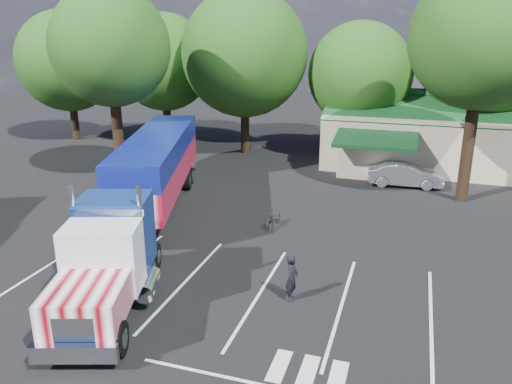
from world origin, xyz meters
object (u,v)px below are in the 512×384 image
(bicycle, at_px, (274,218))
(silver_sedan, at_px, (405,174))
(semi_truck, at_px, (148,180))
(woman, at_px, (292,278))

(bicycle, bearing_deg, silver_sedan, 64.81)
(semi_truck, distance_m, woman, 10.22)
(semi_truck, height_order, silver_sedan, semi_truck)
(bicycle, bearing_deg, semi_truck, -153.03)
(woman, bearing_deg, bicycle, 22.99)
(woman, xyz_separation_m, bicycle, (-2.70, 7.00, -0.47))
(semi_truck, height_order, woman, semi_truck)
(semi_truck, relative_size, bicycle, 12.40)
(woman, relative_size, silver_sedan, 0.38)
(bicycle, distance_m, silver_sedan, 11.41)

